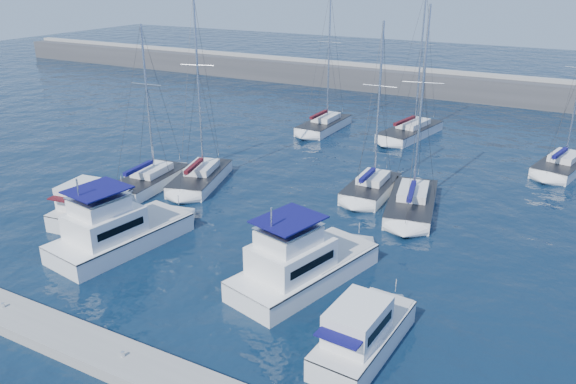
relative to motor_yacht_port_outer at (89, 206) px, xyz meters
The scene contains 16 objects.
ground 13.46m from the motor_yacht_port_outer, ahead, with size 220.00×220.00×0.00m, color black.
breakwater 53.95m from the motor_yacht_port_outer, 75.59° to the left, with size 160.00×6.00×4.45m.
dock 17.21m from the motor_yacht_port_outer, 38.67° to the right, with size 40.00×2.20×0.60m, color gray.
dock_cleat_near_port 12.04m from the motor_yacht_port_outer, 63.20° to the right, with size 0.16×0.16×0.25m, color silver.
dock_cleat_centre 17.20m from the motor_yacht_port_outer, 38.67° to the right, with size 0.16×0.16×0.25m, color silver.
motor_yacht_port_outer is the anchor object (origin of this frame).
motor_yacht_port_inner 5.60m from the motor_yacht_port_outer, 26.69° to the right, with size 5.08×9.28×4.69m.
motor_yacht_stbd_inner 17.01m from the motor_yacht_port_outer, ahead, with size 5.84×9.74×4.69m.
motor_yacht_stbd_outer 22.74m from the motor_yacht_port_outer, 12.24° to the right, with size 2.95×6.79×3.20m.
sailboat_mid_a 6.78m from the motor_yacht_port_outer, 93.85° to the left, with size 3.69×7.55×12.88m.
sailboat_mid_b 9.61m from the motor_yacht_port_outer, 73.25° to the left, with size 4.99×8.04×15.11m.
sailboat_mid_c 20.82m from the motor_yacht_port_outer, 40.69° to the left, with size 3.13×6.51×13.27m.
sailboat_mid_d 22.95m from the motor_yacht_port_outer, 32.25° to the left, with size 4.72×8.69×14.54m.
sailboat_back_a 29.15m from the motor_yacht_port_outer, 80.74° to the left, with size 3.20×8.06×14.64m.
sailboat_back_b 33.64m from the motor_yacht_port_outer, 66.00° to the left, with size 4.78×9.47×14.87m.
sailboat_back_c 38.69m from the motor_yacht_port_outer, 42.91° to the left, with size 4.58×7.64×13.95m.
Camera 1 is at (15.88, -25.20, 16.43)m, focal length 35.00 mm.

